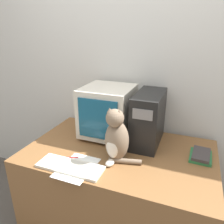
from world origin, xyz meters
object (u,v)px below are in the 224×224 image
object	(u,v)px
computer_tower	(148,118)
cat	(116,138)
pen	(68,157)
book_stack	(201,156)
crt_monitor	(108,111)
keyboard	(70,166)

from	to	relation	value
computer_tower	cat	world-z (taller)	computer_tower
pen	cat	bearing A→B (deg)	17.72
computer_tower	pen	size ratio (longest dim) A/B	3.07
book_stack	cat	bearing A→B (deg)	-156.81
crt_monitor	book_stack	size ratio (longest dim) A/B	2.09
keyboard	pen	size ratio (longest dim) A/B	3.18
keyboard	pen	xyz separation A→B (m)	(-0.08, 0.10, -0.01)
crt_monitor	cat	distance (m)	0.38
computer_tower	book_stack	world-z (taller)	computer_tower
crt_monitor	book_stack	distance (m)	0.77
crt_monitor	cat	world-z (taller)	crt_monitor
keyboard	book_stack	bearing A→B (deg)	28.61
computer_tower	keyboard	size ratio (longest dim) A/B	0.97
computer_tower	cat	distance (m)	0.36
computer_tower	pen	distance (m)	0.66
computer_tower	cat	size ratio (longest dim) A/B	1.12
computer_tower	crt_monitor	bearing A→B (deg)	-179.58
crt_monitor	keyboard	xyz separation A→B (m)	(-0.05, -0.52, -0.21)
crt_monitor	pen	world-z (taller)	crt_monitor
keyboard	pen	bearing A→B (deg)	128.30
crt_monitor	keyboard	world-z (taller)	crt_monitor
keyboard	pen	world-z (taller)	keyboard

